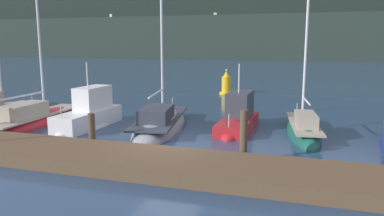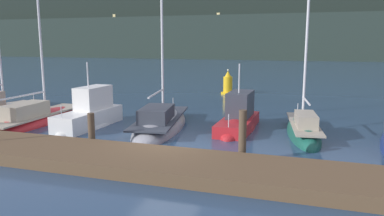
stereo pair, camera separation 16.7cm
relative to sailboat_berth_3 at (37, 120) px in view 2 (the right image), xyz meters
name	(u,v)px [view 2 (the right image)]	position (x,y,z in m)	size (l,w,h in m)	color
ground_plane	(166,152)	(8.61, -2.85, -0.15)	(400.00, 400.00, 0.00)	navy
dock	(144,162)	(8.61, -4.89, 0.08)	(38.86, 2.80, 0.45)	brown
mooring_pile_2	(91,130)	(5.49, -3.24, 0.58)	(0.28, 0.28, 1.45)	#4C3D2D
mooring_pile_3	(242,136)	(11.74, -3.24, 0.82)	(0.28, 0.28, 1.93)	#4C3D2D
sailboat_berth_3	(37,120)	(0.00, 0.00, 0.00)	(2.19, 8.03, 12.26)	red
motorboat_berth_4	(90,119)	(3.21, 0.10, 0.26)	(1.71, 4.87, 3.79)	white
sailboat_berth_5	(160,126)	(6.77, 0.98, -0.04)	(3.58, 7.92, 9.47)	gray
motorboat_berth_6	(238,124)	(10.59, 1.89, 0.13)	(1.63, 4.90, 3.93)	red
sailboat_berth_7	(303,133)	(13.73, 1.70, -0.04)	(2.25, 6.25, 7.80)	#195647
channel_buoy	(228,85)	(7.28, 14.26, 0.64)	(1.12, 1.12, 2.08)	gold
hillside_backdrop	(278,21)	(4.40, 87.28, 9.72)	(240.00, 23.00, 21.43)	#1E2823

